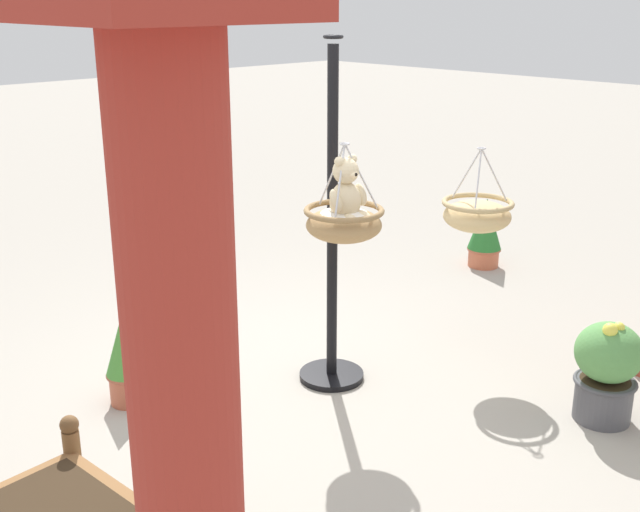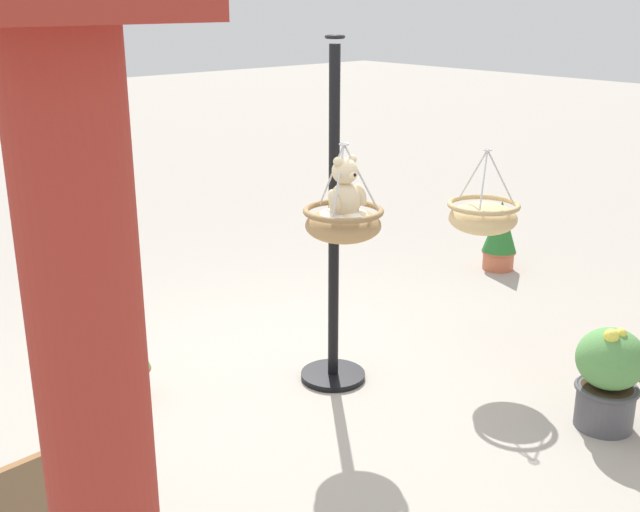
% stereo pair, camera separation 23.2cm
% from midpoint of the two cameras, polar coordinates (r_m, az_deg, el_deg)
% --- Properties ---
extents(ground_plane, '(40.00, 40.00, 0.00)m').
position_cam_midpoint_polar(ground_plane, '(5.32, 0.24, -9.53)').
color(ground_plane, '#A8A093').
extents(display_pole_central, '(0.44, 0.44, 2.27)m').
position_cam_midpoint_polar(display_pole_central, '(5.17, 2.27, -2.06)').
color(display_pole_central, black).
rests_on(display_pole_central, ground).
extents(hanging_basket_with_teddy, '(0.49, 0.49, 0.60)m').
position_cam_midpoint_polar(hanging_basket_with_teddy, '(4.74, 3.10, 2.44)').
color(hanging_basket_with_teddy, '#A37F51').
extents(teddy_bear, '(0.28, 0.24, 0.41)m').
position_cam_midpoint_polar(teddy_bear, '(4.68, 3.32, 4.50)').
color(teddy_bear, beige).
extents(hanging_basket_left_high, '(0.50, 0.50, 0.59)m').
position_cam_midpoint_polar(hanging_basket_left_high, '(5.53, 12.95, 2.84)').
color(hanging_basket_left_high, tan).
extents(potted_plant_tall_leafy, '(0.28, 0.28, 0.64)m').
position_cam_midpoint_polar(potted_plant_tall_leafy, '(5.18, -12.55, -6.85)').
color(potted_plant_tall_leafy, '#AD563D').
rests_on(potted_plant_tall_leafy, ground).
extents(potted_plant_bushy_green, '(0.41, 0.41, 0.67)m').
position_cam_midpoint_polar(potted_plant_bushy_green, '(5.07, 21.51, -8.13)').
color(potted_plant_bushy_green, '#4C4C51').
rests_on(potted_plant_bushy_green, ground).
extents(potted_plant_small_succulent, '(0.33, 0.33, 0.67)m').
position_cam_midpoint_polar(potted_plant_small_succulent, '(7.66, 13.81, 1.48)').
color(potted_plant_small_succulent, '#BC6042').
rests_on(potted_plant_small_succulent, ground).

